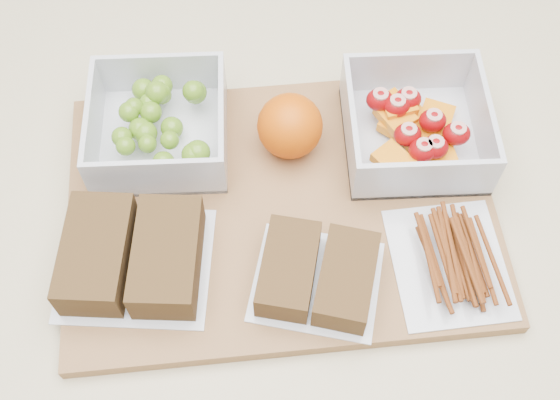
{
  "coord_description": "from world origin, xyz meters",
  "views": [
    {
      "loc": [
        -0.02,
        -0.36,
        1.52
      ],
      "look_at": [
        -0.0,
        -0.01,
        0.93
      ],
      "focal_mm": 45.0,
      "sensor_mm": 36.0,
      "label": 1
    }
  ],
  "objects_px": {
    "sandwich_bag_center": "(317,274)",
    "orange": "(290,126)",
    "cutting_board": "(281,208)",
    "grape_container": "(160,125)",
    "fruit_container": "(415,128)",
    "sandwich_bag_left": "(132,256)",
    "pretzel_bag": "(451,258)"
  },
  "relations": [
    {
      "from": "sandwich_bag_center",
      "to": "orange",
      "type": "bearing_deg",
      "value": 96.29
    },
    {
      "from": "grape_container",
      "to": "pretzel_bag",
      "type": "height_order",
      "value": "grape_container"
    },
    {
      "from": "cutting_board",
      "to": "sandwich_bag_center",
      "type": "relative_size",
      "value": 3.1
    },
    {
      "from": "grape_container",
      "to": "fruit_container",
      "type": "distance_m",
      "value": 0.26
    },
    {
      "from": "pretzel_bag",
      "to": "fruit_container",
      "type": "bearing_deg",
      "value": 96.28
    },
    {
      "from": "cutting_board",
      "to": "grape_container",
      "type": "bearing_deg",
      "value": 141.53
    },
    {
      "from": "grape_container",
      "to": "sandwich_bag_center",
      "type": "xyz_separation_m",
      "value": [
        0.15,
        -0.17,
        -0.01
      ]
    },
    {
      "from": "sandwich_bag_center",
      "to": "fruit_container",
      "type": "bearing_deg",
      "value": 54.63
    },
    {
      "from": "orange",
      "to": "sandwich_bag_left",
      "type": "xyz_separation_m",
      "value": [
        -0.15,
        -0.13,
        -0.01
      ]
    },
    {
      "from": "fruit_container",
      "to": "sandwich_bag_left",
      "type": "bearing_deg",
      "value": -154.86
    },
    {
      "from": "sandwich_bag_center",
      "to": "pretzel_bag",
      "type": "relative_size",
      "value": 1.01
    },
    {
      "from": "sandwich_bag_left",
      "to": "sandwich_bag_center",
      "type": "height_order",
      "value": "sandwich_bag_left"
    },
    {
      "from": "cutting_board",
      "to": "fruit_container",
      "type": "distance_m",
      "value": 0.16
    },
    {
      "from": "sandwich_bag_center",
      "to": "pretzel_bag",
      "type": "distance_m",
      "value": 0.13
    },
    {
      "from": "grape_container",
      "to": "cutting_board",
      "type": "bearing_deg",
      "value": -35.18
    },
    {
      "from": "grape_container",
      "to": "sandwich_bag_left",
      "type": "bearing_deg",
      "value": -97.91
    },
    {
      "from": "cutting_board",
      "to": "orange",
      "type": "xyz_separation_m",
      "value": [
        0.01,
        0.07,
        0.04
      ]
    },
    {
      "from": "cutting_board",
      "to": "orange",
      "type": "height_order",
      "value": "orange"
    },
    {
      "from": "grape_container",
      "to": "orange",
      "type": "height_order",
      "value": "orange"
    },
    {
      "from": "cutting_board",
      "to": "grape_container",
      "type": "relative_size",
      "value": 3.1
    },
    {
      "from": "sandwich_bag_left",
      "to": "sandwich_bag_center",
      "type": "relative_size",
      "value": 1.11
    },
    {
      "from": "sandwich_bag_left",
      "to": "pretzel_bag",
      "type": "height_order",
      "value": "sandwich_bag_left"
    },
    {
      "from": "grape_container",
      "to": "orange",
      "type": "relative_size",
      "value": 2.04
    },
    {
      "from": "orange",
      "to": "grape_container",
      "type": "bearing_deg",
      "value": 174.04
    },
    {
      "from": "fruit_container",
      "to": "orange",
      "type": "height_order",
      "value": "orange"
    },
    {
      "from": "cutting_board",
      "to": "sandwich_bag_left",
      "type": "bearing_deg",
      "value": -159.6
    },
    {
      "from": "orange",
      "to": "pretzel_bag",
      "type": "distance_m",
      "value": 0.2
    },
    {
      "from": "cutting_board",
      "to": "sandwich_bag_center",
      "type": "distance_m",
      "value": 0.09
    },
    {
      "from": "grape_container",
      "to": "sandwich_bag_center",
      "type": "height_order",
      "value": "grape_container"
    },
    {
      "from": "grape_container",
      "to": "fruit_container",
      "type": "xyz_separation_m",
      "value": [
        0.26,
        -0.01,
        -0.0
      ]
    },
    {
      "from": "sandwich_bag_center",
      "to": "cutting_board",
      "type": "bearing_deg",
      "value": 108.85
    },
    {
      "from": "fruit_container",
      "to": "sandwich_bag_center",
      "type": "height_order",
      "value": "fruit_container"
    }
  ]
}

